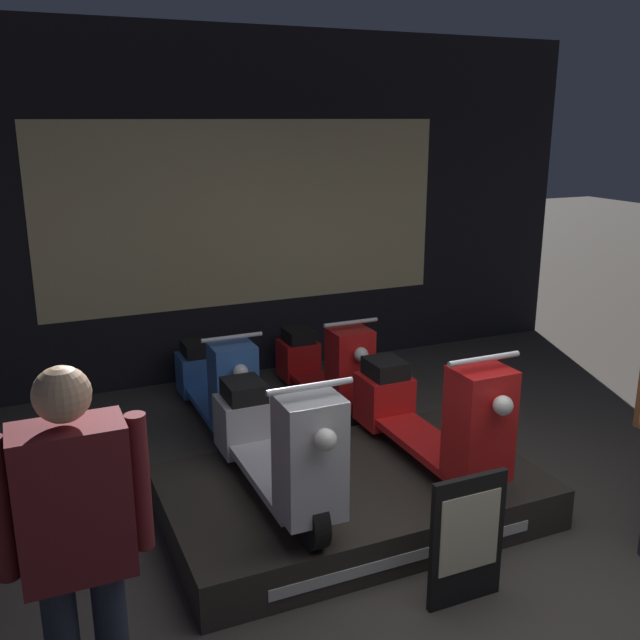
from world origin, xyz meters
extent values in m
plane|color=#423D38|center=(0.00, 0.00, 0.00)|extent=(30.00, 30.00, 0.00)
cube|color=black|center=(0.00, 3.88, 1.60)|extent=(6.99, 0.08, 3.20)
cube|color=beige|center=(0.00, 3.83, 1.55)|extent=(3.84, 0.01, 1.70)
cube|color=#2D2823|center=(-0.28, 1.06, 0.13)|extent=(2.30, 1.37, 0.26)
cube|color=silver|center=(-0.28, 0.37, 0.12)|extent=(1.61, 0.01, 0.07)
cylinder|color=black|center=(-0.80, 0.49, 0.42)|extent=(0.09, 0.30, 0.30)
cylinder|color=black|center=(-0.80, 1.63, 0.42)|extent=(0.09, 0.30, 0.30)
cube|color=#BCBCC1|center=(-0.80, 1.06, 0.41)|extent=(0.30, 1.05, 0.05)
cube|color=#BCBCC1|center=(-0.80, 0.51, 0.76)|extent=(0.32, 0.27, 0.65)
cube|color=#BCBCC1|center=(-0.80, 1.60, 0.49)|extent=(0.33, 0.32, 0.35)
cube|color=black|center=(-0.80, 1.60, 0.73)|extent=(0.24, 0.29, 0.12)
cylinder|color=silver|center=(-0.80, 0.50, 1.14)|extent=(0.45, 0.03, 0.03)
sphere|color=white|center=(-0.80, 0.32, 0.94)|extent=(0.11, 0.11, 0.11)
cylinder|color=black|center=(0.24, 0.49, 0.42)|extent=(0.09, 0.30, 0.30)
cylinder|color=black|center=(0.24, 1.63, 0.42)|extent=(0.09, 0.30, 0.30)
cube|color=red|center=(0.24, 1.06, 0.41)|extent=(0.30, 1.05, 0.05)
cube|color=red|center=(0.24, 0.51, 0.76)|extent=(0.32, 0.27, 0.65)
cube|color=red|center=(0.24, 1.60, 0.49)|extent=(0.33, 0.32, 0.35)
cube|color=black|center=(0.24, 1.60, 0.73)|extent=(0.24, 0.29, 0.12)
cylinder|color=silver|center=(0.24, 0.50, 1.14)|extent=(0.45, 0.03, 0.03)
sphere|color=white|center=(0.24, 0.32, 0.94)|extent=(0.11, 0.11, 0.11)
cylinder|color=black|center=(-0.67, 2.24, 0.15)|extent=(0.09, 0.30, 0.30)
cylinder|color=black|center=(-0.67, 3.38, 0.15)|extent=(0.09, 0.30, 0.30)
cube|color=#386BBC|center=(-0.67, 2.81, 0.14)|extent=(0.30, 1.05, 0.05)
cube|color=#386BBC|center=(-0.67, 2.27, 0.49)|extent=(0.32, 0.27, 0.65)
cube|color=#386BBC|center=(-0.67, 3.36, 0.23)|extent=(0.33, 0.32, 0.35)
cube|color=black|center=(-0.67, 3.35, 0.47)|extent=(0.24, 0.29, 0.12)
cylinder|color=silver|center=(-0.67, 2.26, 0.88)|extent=(0.45, 0.03, 0.03)
sphere|color=white|center=(-0.67, 2.07, 0.68)|extent=(0.11, 0.11, 0.11)
cylinder|color=black|center=(0.29, 2.24, 0.15)|extent=(0.09, 0.30, 0.30)
cylinder|color=black|center=(0.29, 3.38, 0.15)|extent=(0.09, 0.30, 0.30)
cube|color=red|center=(0.29, 2.81, 0.14)|extent=(0.30, 1.05, 0.05)
cube|color=red|center=(0.29, 2.27, 0.49)|extent=(0.32, 0.27, 0.65)
cube|color=red|center=(0.29, 3.36, 0.23)|extent=(0.33, 0.32, 0.35)
cube|color=black|center=(0.29, 3.35, 0.47)|extent=(0.24, 0.29, 0.12)
cylinder|color=silver|center=(0.29, 2.26, 0.88)|extent=(0.45, 0.03, 0.03)
sphere|color=white|center=(0.29, 2.07, 0.68)|extent=(0.11, 0.11, 0.11)
cube|color=#5B191E|center=(-1.96, -0.01, 1.06)|extent=(0.40, 0.23, 0.60)
cylinder|color=#5B191E|center=(-2.20, -0.01, 1.08)|extent=(0.08, 0.08, 0.55)
cylinder|color=#5B191E|center=(-1.71, -0.01, 1.08)|extent=(0.08, 0.08, 0.55)
sphere|color=tan|center=(-1.96, -0.01, 1.48)|extent=(0.21, 0.21, 0.21)
cube|color=black|center=(-0.12, 0.08, 0.36)|extent=(0.42, 0.04, 0.71)
cube|color=beige|center=(-0.12, 0.06, 0.41)|extent=(0.35, 0.01, 0.43)
camera|label=1|loc=(-2.07, -2.51, 2.41)|focal=40.00mm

